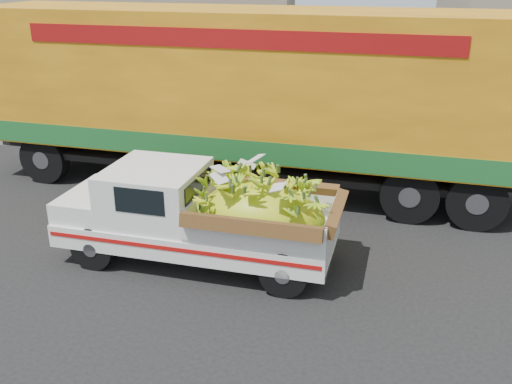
# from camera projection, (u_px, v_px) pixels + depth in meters

# --- Properties ---
(ground) EXTENTS (100.00, 100.00, 0.00)m
(ground) POSITION_uv_depth(u_px,v_px,m) (176.00, 277.00, 9.05)
(ground) COLOR black
(ground) RESTS_ON ground
(curb) EXTENTS (60.00, 0.25, 0.15)m
(curb) POSITION_uv_depth(u_px,v_px,m) (235.00, 149.00, 15.11)
(curb) COLOR gray
(curb) RESTS_ON ground
(sidewalk) EXTENTS (60.00, 4.00, 0.14)m
(sidewalk) POSITION_uv_depth(u_px,v_px,m) (245.00, 128.00, 17.05)
(sidewalk) COLOR gray
(sidewalk) RESTS_ON ground
(building_left) EXTENTS (18.00, 6.00, 5.00)m
(building_left) POSITION_uv_depth(u_px,v_px,m) (63.00, 23.00, 22.42)
(building_left) COLOR gray
(building_left) RESTS_ON ground
(pickup_truck) EXTENTS (4.70, 2.32, 1.58)m
(pickup_truck) POSITION_uv_depth(u_px,v_px,m) (217.00, 216.00, 9.17)
(pickup_truck) COLOR black
(pickup_truck) RESTS_ON ground
(semi_trailer) EXTENTS (12.07, 4.46, 3.80)m
(semi_trailer) POSITION_uv_depth(u_px,v_px,m) (249.00, 92.00, 12.02)
(semi_trailer) COLOR black
(semi_trailer) RESTS_ON ground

